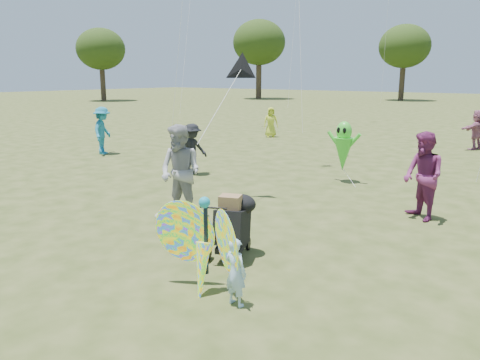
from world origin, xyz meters
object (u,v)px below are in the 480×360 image
object	(u,v)px
crowd_b	(192,149)
child_girl	(236,272)
crowd_j	(477,130)
crowd_e	(423,176)
jogging_stroller	(234,222)
crowd_g	(271,122)
alien_kite	(343,148)
adult_man	(181,172)
butterfly_kite	(204,247)
crowd_i	(103,131)

from	to	relation	value
crowd_b	child_girl	bearing A→B (deg)	-121.75
crowd_b	crowd_j	world-z (taller)	crowd_j
crowd_e	crowd_j	size ratio (longest dim) A/B	1.15
crowd_e	crowd_b	bearing A→B (deg)	-143.23
crowd_b	jogging_stroller	size ratio (longest dim) A/B	1.37
crowd_g	alien_kite	xyz separation A→B (m)	(7.12, -7.09, 0.24)
jogging_stroller	alien_kite	distance (m)	6.46
adult_man	butterfly_kite	xyz separation A→B (m)	(2.70, -2.33, -0.34)
crowd_b	alien_kite	distance (m)	4.52
crowd_b	crowd_j	size ratio (longest dim) A/B	0.96
crowd_b	alien_kite	world-z (taller)	alien_kite
child_girl	butterfly_kite	size ratio (longest dim) A/B	0.54
crowd_j	butterfly_kite	bearing A→B (deg)	20.65
crowd_g	alien_kite	world-z (taller)	alien_kite
child_girl	crowd_g	world-z (taller)	crowd_g
jogging_stroller	child_girl	bearing A→B (deg)	-74.65
crowd_e	child_girl	bearing A→B (deg)	-57.87
crowd_e	crowd_i	bearing A→B (deg)	-144.95
child_girl	crowd_e	world-z (taller)	crowd_e
crowd_i	butterfly_kite	size ratio (longest dim) A/B	1.05
alien_kite	child_girl	bearing A→B (deg)	-75.02
crowd_i	crowd_g	bearing A→B (deg)	-48.35
jogging_stroller	crowd_i	bearing A→B (deg)	130.12
crowd_g	crowd_j	distance (m)	9.10
crowd_g	butterfly_kite	world-z (taller)	crowd_g
adult_man	crowd_b	world-z (taller)	adult_man
crowd_b	crowd_i	xyz separation A→B (m)	(-5.36, 0.75, 0.13)
crowd_e	crowd_j	world-z (taller)	crowd_e
jogging_stroller	alien_kite	bearing A→B (deg)	75.84
adult_man	alien_kite	xyz separation A→B (m)	(1.23, 5.32, -0.03)
crowd_e	crowd_g	size ratio (longest dim) A/B	1.28
crowd_j	jogging_stroller	bearing A→B (deg)	18.81
adult_man	child_girl	bearing A→B (deg)	-40.62
crowd_e	crowd_j	distance (m)	11.22
crowd_e	jogging_stroller	xyz separation A→B (m)	(-1.87, -4.05, -0.32)
adult_man	crowd_j	xyz separation A→B (m)	(3.04, 14.17, -0.19)
crowd_i	alien_kite	bearing A→B (deg)	-115.69
child_girl	butterfly_kite	world-z (taller)	butterfly_kite
crowd_j	alien_kite	size ratio (longest dim) A/B	0.94
crowd_i	child_girl	bearing A→B (deg)	-151.98
crowd_b	crowd_e	size ratio (longest dim) A/B	0.84
adult_man	crowd_j	bearing A→B (deg)	73.12
crowd_b	crowd_i	size ratio (longest dim) A/B	0.86
crowd_b	jogging_stroller	bearing A→B (deg)	-119.78
crowd_g	crowd_j	xyz separation A→B (m)	(8.93, 1.76, 0.09)
crowd_g	jogging_stroller	bearing A→B (deg)	-97.53
adult_man	crowd_b	distance (m)	4.54
adult_man	butterfly_kite	size ratio (longest dim) A/B	1.16
adult_man	crowd_i	xyz separation A→B (m)	(-8.26, 4.24, -0.10)
crowd_g	jogging_stroller	world-z (taller)	crowd_g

